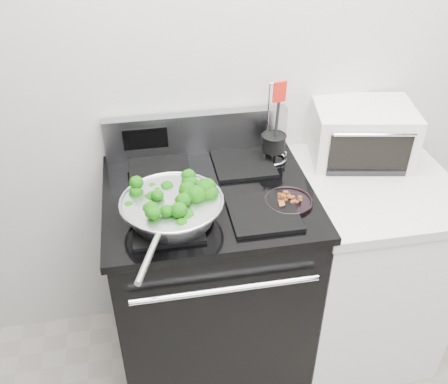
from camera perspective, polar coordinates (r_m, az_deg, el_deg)
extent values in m
cube|color=beige|center=(2.05, 5.11, 15.54)|extent=(4.00, 0.02, 2.70)
cube|color=black|center=(2.20, -1.54, -10.55)|extent=(0.76, 0.66, 0.92)
cube|color=black|center=(1.89, -1.77, -0.42)|extent=(0.79, 0.69, 0.03)
cube|color=#99999E|center=(2.09, -3.12, 6.72)|extent=(0.76, 0.05, 0.18)
cube|color=black|center=(1.73, -6.49, -3.63)|extent=(0.24, 0.24, 0.01)
cube|color=black|center=(1.77, 4.53, -2.40)|extent=(0.24, 0.24, 0.01)
cube|color=black|center=(2.00, -7.34, 2.37)|extent=(0.24, 0.24, 0.01)
cube|color=black|center=(2.04, 2.21, 3.31)|extent=(0.24, 0.24, 0.01)
cube|color=white|center=(2.38, 15.16, -8.41)|extent=(0.60, 0.66, 0.88)
cube|color=beige|center=(2.10, 17.04, 0.78)|extent=(0.62, 0.68, 0.04)
torus|color=silver|center=(1.70, -6.00, -1.00)|extent=(0.36, 0.36, 0.01)
cylinder|color=silver|center=(1.50, -8.62, -7.43)|extent=(0.09, 0.21, 0.02)
cylinder|color=black|center=(1.84, 7.37, -1.12)|extent=(0.18, 0.18, 0.01)
cylinder|color=black|center=(2.05, 5.70, 5.62)|extent=(0.09, 0.09, 0.07)
cylinder|color=black|center=(2.01, 5.83, 7.63)|extent=(0.01, 0.01, 0.21)
cube|color=red|center=(1.95, 6.09, 11.45)|extent=(0.05, 0.02, 0.08)
cube|color=silver|center=(2.18, 15.42, 6.56)|extent=(0.45, 0.37, 0.23)
cube|color=black|center=(2.06, 17.05, 4.26)|extent=(0.32, 0.07, 0.16)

